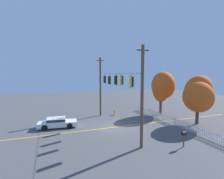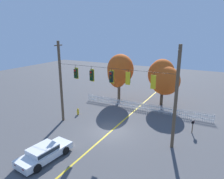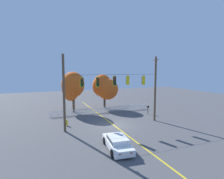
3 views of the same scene
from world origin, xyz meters
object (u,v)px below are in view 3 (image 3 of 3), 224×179
autumn_maple_mid (104,87)px  parked_car (117,142)px  traffic_signal_southbound_primary (98,82)px  traffic_signal_northbound_secondary (127,80)px  autumn_maple_near_fence (72,86)px  traffic_signal_eastbound_side (82,82)px  traffic_signal_westbound_side (115,81)px  roadside_mailbox (148,107)px  traffic_signal_northbound_primary (143,80)px  fire_hydrant (67,123)px

autumn_maple_mid → parked_car: autumn_maple_mid is taller
traffic_signal_southbound_primary → traffic_signal_northbound_secondary: bearing=-0.3°
parked_car → traffic_signal_northbound_secondary: bearing=57.2°
traffic_signal_northbound_secondary → autumn_maple_near_fence: size_ratio=0.20×
traffic_signal_eastbound_side → autumn_maple_mid: (6.24, 10.19, -1.60)m
traffic_signal_northbound_secondary → parked_car: bearing=-122.8°
traffic_signal_westbound_side → autumn_maple_near_fence: 9.91m
roadside_mailbox → traffic_signal_westbound_side: bearing=-153.8°
traffic_signal_westbound_side → traffic_signal_northbound_primary: same height
fire_hydrant → traffic_signal_southbound_primary: bearing=-30.9°
autumn_maple_mid → parked_car: bearing=-105.5°
traffic_signal_eastbound_side → traffic_signal_westbound_side: same height
autumn_maple_near_fence → roadside_mailbox: 12.54m
parked_car → traffic_signal_westbound_side: bearing=69.4°
traffic_signal_eastbound_side → autumn_maple_mid: traffic_signal_eastbound_side is taller
autumn_maple_near_fence → parked_car: 16.08m
traffic_signal_eastbound_side → roadside_mailbox: bearing=17.4°
traffic_signal_westbound_side → traffic_signal_northbound_secondary: (1.71, -0.02, 0.06)m
traffic_signal_westbound_side → traffic_signal_northbound_primary: size_ratio=1.02×
traffic_signal_southbound_primary → roadside_mailbox: traffic_signal_southbound_primary is taller
traffic_signal_southbound_primary → roadside_mailbox: 10.78m
autumn_maple_mid → traffic_signal_eastbound_side: bearing=-121.5°
traffic_signal_northbound_secondary → roadside_mailbox: traffic_signal_northbound_secondary is taller
traffic_signal_northbound_secondary → autumn_maple_near_fence: autumn_maple_near_fence is taller
traffic_signal_westbound_side → traffic_signal_northbound_secondary: 1.72m
traffic_signal_northbound_secondary → autumn_maple_near_fence: bearing=120.3°
traffic_signal_northbound_primary → traffic_signal_southbound_primary: bearing=179.8°
roadside_mailbox → traffic_signal_northbound_secondary: bearing=-146.8°
parked_car → fire_hydrant: 9.08m
traffic_signal_northbound_secondary → parked_car: (-4.13, -6.42, -5.02)m
traffic_signal_northbound_secondary → parked_car: 9.13m
traffic_signal_northbound_secondary → traffic_signal_northbound_primary: same height
fire_hydrant → traffic_signal_eastbound_side: bearing=-52.9°
traffic_signal_southbound_primary → traffic_signal_eastbound_side: bearing=-180.0°
traffic_signal_northbound_primary → roadside_mailbox: traffic_signal_northbound_primary is taller
traffic_signal_westbound_side → autumn_maple_mid: (2.20, 10.19, -1.65)m
traffic_signal_northbound_primary → fire_hydrant: size_ratio=1.76×
traffic_signal_northbound_secondary → roadside_mailbox: 7.83m
traffic_signal_eastbound_side → parked_car: (1.62, -6.44, -4.90)m
fire_hydrant → autumn_maple_near_fence: bearing=74.5°
traffic_signal_southbound_primary → autumn_maple_near_fence: size_ratio=0.23×
traffic_signal_eastbound_side → roadside_mailbox: size_ratio=1.04×
traffic_signal_westbound_side → autumn_maple_near_fence: (-3.63, 9.14, -1.17)m
parked_car → roadside_mailbox: 13.73m
traffic_signal_eastbound_side → traffic_signal_southbound_primary: 1.89m
traffic_signal_westbound_side → parked_car: size_ratio=0.31×
traffic_signal_southbound_primary → traffic_signal_northbound_primary: same height
traffic_signal_southbound_primary → roadside_mailbox: bearing=20.7°
traffic_signal_southbound_primary → traffic_signal_northbound_primary: bearing=-0.2°
traffic_signal_eastbound_side → parked_car: size_ratio=0.31×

